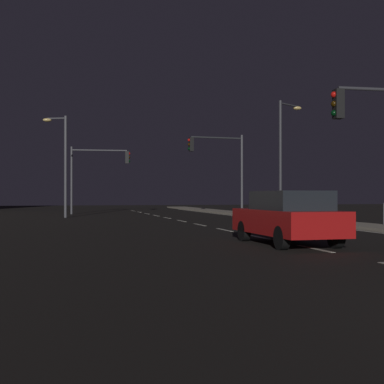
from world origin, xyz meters
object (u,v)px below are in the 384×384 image
object	(u,v)px
traffic_light_mid_right	(98,166)
traffic_light_near_right	(219,158)
street_lamp_median	(62,156)
car	(288,217)
street_lamp_across_street	(284,147)

from	to	relation	value
traffic_light_mid_right	traffic_light_near_right	size ratio (longest dim) A/B	0.92
street_lamp_median	car	bearing A→B (deg)	-73.20
car	street_lamp_median	distance (m)	22.03
car	traffic_light_near_right	distance (m)	22.00
street_lamp_across_street	street_lamp_median	size ratio (longest dim) A/B	1.07
traffic_light_near_right	street_lamp_across_street	world-z (taller)	street_lamp_across_street
car	street_lamp_across_street	size ratio (longest dim) A/B	0.63
car	traffic_light_near_right	world-z (taller)	traffic_light_near_right
car	traffic_light_near_right	size ratio (longest dim) A/B	0.79
traffic_light_near_right	street_lamp_median	world-z (taller)	street_lamp_median
traffic_light_mid_right	traffic_light_near_right	bearing A→B (deg)	-34.82
street_lamp_across_street	traffic_light_mid_right	bearing A→B (deg)	132.68
car	traffic_light_mid_right	bearing A→B (deg)	97.58
street_lamp_across_street	street_lamp_median	distance (m)	14.15
traffic_light_near_right	street_lamp_median	size ratio (longest dim) A/B	0.85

